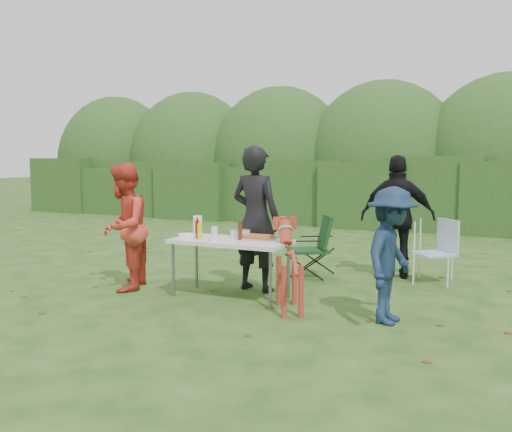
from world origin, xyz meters
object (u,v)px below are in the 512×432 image
at_px(dog, 290,268).
at_px(paper_towel_roll, 198,226).
at_px(child, 391,256).
at_px(mustard_bottle, 200,232).
at_px(beer_bottle, 240,231).
at_px(camping_chair, 310,247).
at_px(ketchup_bottle, 198,229).
at_px(folding_table, 230,244).
at_px(person_cook, 256,219).
at_px(person_red_jacket, 124,227).
at_px(person_black_puffy, 398,217).
at_px(lawn_chair, 434,251).

relative_size(dog, paper_towel_roll, 4.12).
relative_size(child, mustard_bottle, 7.31).
bearing_deg(dog, beer_bottle, 40.61).
relative_size(camping_chair, beer_bottle, 3.90).
height_order(camping_chair, ketchup_bottle, ketchup_bottle).
xyz_separation_m(folding_table, paper_towel_roll, (-0.58, 0.16, 0.18)).
height_order(child, camping_chair, child).
relative_size(person_cook, person_red_jacket, 1.14).
xyz_separation_m(child, paper_towel_roll, (-2.64, 0.37, 0.14)).
distance_m(folding_table, mustard_bottle, 0.42).
bearing_deg(folding_table, person_red_jacket, -170.27).
height_order(person_cook, child, person_cook).
bearing_deg(beer_bottle, dog, -19.81).
xyz_separation_m(person_red_jacket, camping_chair, (2.00, 1.76, -0.38)).
distance_m(person_cook, person_black_puffy, 2.23).
distance_m(camping_chair, beer_bottle, 1.59).
bearing_deg(person_red_jacket, lawn_chair, 97.83).
height_order(dog, ketchup_bottle, dog).
distance_m(folding_table, child, 2.07).
relative_size(person_cook, dog, 1.80).
xyz_separation_m(person_cook, person_red_jacket, (-1.60, -0.73, -0.12)).
relative_size(folding_table, camping_chair, 1.60).
bearing_deg(ketchup_bottle, person_cook, 41.18).
bearing_deg(lawn_chair, ketchup_bottle, -5.14).
xyz_separation_m(person_cook, person_black_puffy, (1.54, 1.62, -0.06)).
height_order(person_black_puffy, lawn_chair, person_black_puffy).
bearing_deg(lawn_chair, paper_towel_roll, -9.02).
xyz_separation_m(folding_table, person_cook, (0.12, 0.48, 0.28)).
bearing_deg(child, person_black_puffy, 15.75).
bearing_deg(person_cook, dog, 143.99).
xyz_separation_m(folding_table, beer_bottle, (0.13, 0.02, 0.17)).
bearing_deg(camping_chair, ketchup_bottle, 26.96).
distance_m(mustard_bottle, paper_towel_roll, 0.40).
relative_size(lawn_chair, ketchup_bottle, 4.14).
relative_size(dog, camping_chair, 1.15).
bearing_deg(dog, camping_chair, -17.12).
bearing_deg(beer_bottle, camping_chair, 75.13).
bearing_deg(folding_table, dog, -15.95).
distance_m(dog, lawn_chair, 2.58).
distance_m(child, lawn_chair, 2.20).
relative_size(lawn_chair, mustard_bottle, 4.55).
bearing_deg(person_black_puffy, ketchup_bottle, 33.37).
distance_m(person_black_puffy, dog, 2.51).
relative_size(person_black_puffy, child, 1.24).
distance_m(person_black_puffy, beer_bottle, 2.58).
bearing_deg(camping_chair, person_red_jacket, 10.89).
bearing_deg(dog, person_cook, 17.28).
bearing_deg(paper_towel_roll, camping_chair, 50.82).
xyz_separation_m(person_cook, ketchup_bottle, (-0.59, -0.51, -0.11)).
distance_m(child, camping_chair, 2.32).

